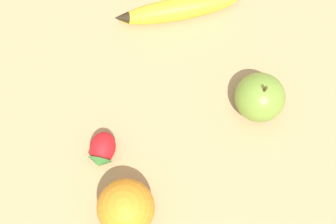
# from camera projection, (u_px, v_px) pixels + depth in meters

# --- Properties ---
(ground_plane) EXTENTS (3.00, 3.00, 0.00)m
(ground_plane) POSITION_uv_depth(u_px,v_px,m) (141.00, 53.00, 0.75)
(ground_plane) COLOR tan
(banana) EXTENTS (0.10, 0.20, 0.04)m
(banana) POSITION_uv_depth(u_px,v_px,m) (178.00, 9.00, 0.75)
(banana) COLOR yellow
(banana) RESTS_ON ground_plane
(orange) EXTENTS (0.08, 0.08, 0.08)m
(orange) POSITION_uv_depth(u_px,v_px,m) (126.00, 208.00, 0.64)
(orange) COLOR orange
(orange) RESTS_ON ground_plane
(strawberry) EXTENTS (0.06, 0.06, 0.04)m
(strawberry) POSITION_uv_depth(u_px,v_px,m) (102.00, 150.00, 0.69)
(strawberry) COLOR red
(strawberry) RESTS_ON ground_plane
(apple) EXTENTS (0.07, 0.07, 0.08)m
(apple) POSITION_uv_depth(u_px,v_px,m) (260.00, 97.00, 0.69)
(apple) COLOR olive
(apple) RESTS_ON ground_plane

